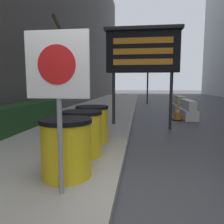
{
  "coord_description": "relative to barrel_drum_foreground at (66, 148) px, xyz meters",
  "views": [
    {
      "loc": [
        0.28,
        -2.29,
        1.45
      ],
      "look_at": [
        -0.86,
        6.51,
        0.34
      ],
      "focal_mm": 35.0,
      "sensor_mm": 36.0,
      "label": 1
    }
  ],
  "objects": [
    {
      "name": "bare_tree",
      "position": [
        -2.67,
        6.45,
        1.48
      ],
      "size": [
        1.88,
        2.13,
        4.15
      ],
      "color": "#4C3D2D",
      "rests_on": "sidewalk_left"
    },
    {
      "name": "barrel_drum_back",
      "position": [
        -0.04,
        1.89,
        0.0
      ],
      "size": [
        0.74,
        0.74,
        0.84
      ],
      "color": "yellow",
      "rests_on": "sidewalk_left"
    },
    {
      "name": "ground_plane",
      "position": [
        0.76,
        -0.63,
        -0.56
      ],
      "size": [
        120.0,
        120.0,
        0.0
      ],
      "primitive_type": "plane",
      "color": "#3F3F42"
    },
    {
      "name": "barrel_drum_middle",
      "position": [
        -0.02,
        0.94,
        0.0
      ],
      "size": [
        0.74,
        0.74,
        0.84
      ],
      "color": "yellow",
      "rests_on": "sidewalk_left"
    },
    {
      "name": "jersey_barrier_white",
      "position": [
        3.08,
        6.86,
        -0.2
      ],
      "size": [
        0.52,
        1.98,
        0.8
      ],
      "color": "silver",
      "rests_on": "ground_plane"
    },
    {
      "name": "barrel_drum_foreground",
      "position": [
        0.0,
        0.0,
        0.0
      ],
      "size": [
        0.74,
        0.74,
        0.84
      ],
      "color": "yellow",
      "rests_on": "sidewalk_left"
    },
    {
      "name": "message_board",
      "position": [
        1.09,
        4.32,
        1.95
      ],
      "size": [
        2.46,
        0.36,
        3.26
      ],
      "color": "#28282B",
      "rests_on": "ground_plane"
    },
    {
      "name": "jersey_barrier_cream",
      "position": [
        3.08,
        8.91,
        -0.17
      ],
      "size": [
        0.59,
        1.61,
        0.88
      ],
      "color": "beige",
      "rests_on": "ground_plane"
    },
    {
      "name": "traffic_cone_near",
      "position": [
        2.55,
        6.21,
        -0.23
      ],
      "size": [
        0.37,
        0.37,
        0.66
      ],
      "color": "black",
      "rests_on": "ground_plane"
    },
    {
      "name": "hedge_strip",
      "position": [
        -2.67,
        2.7,
        -0.06
      ],
      "size": [
        0.9,
        5.6,
        0.72
      ],
      "color": "#1E421E",
      "rests_on": "sidewalk_left"
    },
    {
      "name": "traffic_light_near_curb",
      "position": [
        1.57,
        13.96,
        1.97
      ],
      "size": [
        0.28,
        0.44,
        3.47
      ],
      "color": "#2D2D30",
      "rests_on": "ground_plane"
    },
    {
      "name": "warning_sign",
      "position": [
        0.1,
        -0.52,
        0.97
      ],
      "size": [
        0.74,
        0.08,
        1.91
      ],
      "color": "gray",
      "rests_on": "sidewalk_left"
    }
  ]
}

